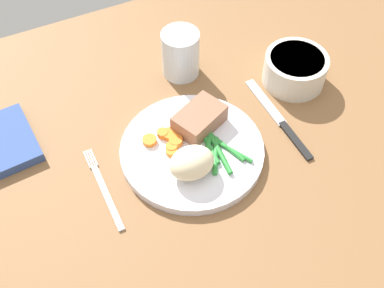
{
  "coord_description": "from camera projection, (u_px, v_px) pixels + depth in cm",
  "views": [
    {
      "loc": [
        -23.64,
        -42.29,
        67.32
      ],
      "look_at": [
        -2.61,
        0.96,
        4.6
      ],
      "focal_mm": 44.76,
      "sensor_mm": 36.0,
      "label": 1
    }
  ],
  "objects": [
    {
      "name": "knife",
      "position": [
        279.0,
        120.0,
        0.85
      ],
      "size": [
        1.7,
        20.5,
        0.64
      ],
      "rotation": [
        0.0,
        0.0,
        -0.01
      ],
      "color": "black",
      "rests_on": "dining_table"
    },
    {
      "name": "mashed_potatoes",
      "position": [
        192.0,
        163.0,
        0.75
      ],
      "size": [
        7.34,
        5.8,
        4.96
      ],
      "primitive_type": "ellipsoid",
      "color": "beige",
      "rests_on": "dinner_plate"
    },
    {
      "name": "carrot_slices",
      "position": [
        167.0,
        140.0,
        0.8
      ],
      "size": [
        6.28,
        5.95,
        1.05
      ],
      "color": "orange",
      "rests_on": "dinner_plate"
    },
    {
      "name": "fork",
      "position": [
        104.0,
        189.0,
        0.77
      ],
      "size": [
        1.44,
        16.6,
        0.4
      ],
      "rotation": [
        0.0,
        0.0,
        -0.07
      ],
      "color": "silver",
      "rests_on": "dining_table"
    },
    {
      "name": "water_glass",
      "position": [
        181.0,
        56.0,
        0.9
      ],
      "size": [
        7.12,
        7.12,
        9.2
      ],
      "color": "silver",
      "rests_on": "dining_table"
    },
    {
      "name": "green_beans",
      "position": [
        216.0,
        149.0,
        0.79
      ],
      "size": [
        8.03,
        11.28,
        0.86
      ],
      "color": "#2D8C38",
      "rests_on": "dinner_plate"
    },
    {
      "name": "meat_portion",
      "position": [
        199.0,
        119.0,
        0.81
      ],
      "size": [
        10.19,
        8.72,
        3.45
      ],
      "primitive_type": "cube",
      "rotation": [
        0.0,
        0.0,
        0.41
      ],
      "color": "#936047",
      "rests_on": "dinner_plate"
    },
    {
      "name": "napkin",
      "position": [
        0.0,
        144.0,
        0.81
      ],
      "size": [
        12.17,
        13.95,
        1.8
      ],
      "primitive_type": "cube",
      "rotation": [
        0.0,
        0.0,
        0.07
      ],
      "color": "#334C8C",
      "rests_on": "dining_table"
    },
    {
      "name": "dining_table",
      "position": [
        208.0,
        155.0,
        0.82
      ],
      "size": [
        120.0,
        90.0,
        2.0
      ],
      "color": "brown",
      "rests_on": "ground"
    },
    {
      "name": "salad_bowl",
      "position": [
        295.0,
        68.0,
        0.89
      ],
      "size": [
        11.72,
        11.72,
        5.78
      ],
      "color": "silver",
      "rests_on": "dining_table"
    },
    {
      "name": "dinner_plate",
      "position": [
        192.0,
        150.0,
        0.8
      ],
      "size": [
        24.18,
        24.18,
        1.6
      ],
      "primitive_type": "cylinder",
      "color": "white",
      "rests_on": "dining_table"
    }
  ]
}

